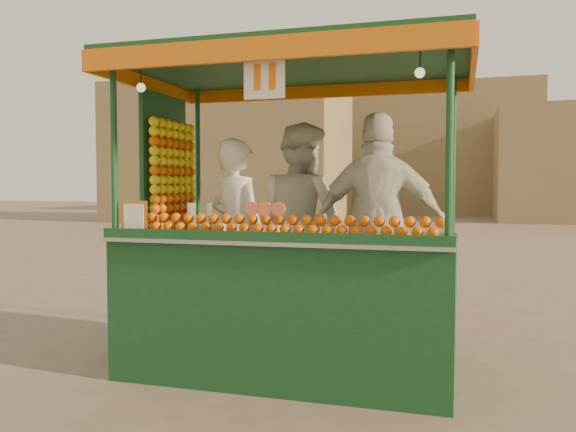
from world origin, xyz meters
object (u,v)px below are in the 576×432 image
(vendor_left, at_px, (237,233))
(vendor_right, at_px, (379,225))
(vendor_middle, at_px, (301,224))
(juice_cart, at_px, (283,269))

(vendor_left, distance_m, vendor_right, 1.28)
(vendor_middle, distance_m, vendor_right, 0.82)
(juice_cart, xyz_separation_m, vendor_right, (0.80, 0.14, 0.39))
(vendor_left, bearing_deg, vendor_middle, -123.18)
(juice_cart, xyz_separation_m, vendor_left, (-0.47, 0.12, 0.29))
(juice_cart, height_order, vendor_left, juice_cart)
(juice_cart, bearing_deg, vendor_right, 9.70)
(vendor_middle, xyz_separation_m, vendor_right, (0.76, -0.31, 0.02))
(vendor_left, bearing_deg, juice_cart, -169.66)
(vendor_middle, bearing_deg, vendor_right, -167.82)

